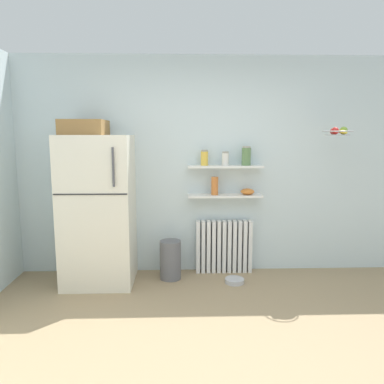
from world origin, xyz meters
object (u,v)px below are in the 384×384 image
storage_jar_2 (246,156)px  vase (215,186)px  storage_jar_0 (204,158)px  storage_jar_1 (225,159)px  refrigerator (98,207)px  radiator (224,246)px  trash_bin (170,260)px  pet_food_bowl (235,281)px  shelf_bowl (247,192)px  hanging_fruit_basket (338,132)px

storage_jar_2 → vase: storage_jar_2 is taller
storage_jar_0 → storage_jar_2: 0.49m
vase → storage_jar_1: bearing=0.0°
refrigerator → radiator: 1.58m
trash_bin → pet_food_bowl: 0.78m
refrigerator → storage_jar_2: refrigerator is taller
radiator → shelf_bowl: 0.74m
radiator → storage_jar_0: size_ratio=3.71×
radiator → pet_food_bowl: size_ratio=3.11×
pet_food_bowl → storage_jar_1: bearing=104.3°
vase → shelf_bowl: (0.39, 0.00, -0.07)m
refrigerator → radiator: size_ratio=2.69×
refrigerator → shelf_bowl: refrigerator is taller
radiator → storage_jar_0: (-0.25, -0.03, 1.09)m
storage_jar_0 → refrigerator: bearing=-169.1°
radiator → hanging_fruit_basket: 1.87m
refrigerator → pet_food_bowl: bearing=-3.6°
trash_bin → pet_food_bowl: size_ratio=2.09×
radiator → storage_jar_0: storage_jar_0 is taller
storage_jar_2 → trash_bin: (-0.90, -0.17, -1.20)m
storage_jar_2 → storage_jar_0: bearing=-180.0°
refrigerator → shelf_bowl: size_ratio=11.31×
trash_bin → pet_food_bowl: (0.74, -0.16, -0.20)m
storage_jar_0 → hanging_fruit_basket: bearing=-10.8°
storage_jar_1 → vase: 0.35m
radiator → shelf_bowl: shelf_bowl is taller
radiator → storage_jar_2: bearing=-6.9°
vase → shelf_bowl: size_ratio=1.32×
storage_jar_2 → trash_bin: bearing=-169.1°
storage_jar_2 → pet_food_bowl: size_ratio=1.03×
storage_jar_1 → pet_food_bowl: storage_jar_1 is taller
shelf_bowl → pet_food_bowl: shelf_bowl is taller
storage_jar_0 → shelf_bowl: size_ratio=1.13×
storage_jar_0 → hanging_fruit_basket: 1.51m
vase → shelf_bowl: 0.40m
storage_jar_0 → radiator: bearing=6.9°
storage_jar_2 → hanging_fruit_basket: size_ratio=0.69×
vase → pet_food_bowl: bearing=-58.0°
pet_food_bowl → refrigerator: bearing=176.4°
radiator → storage_jar_2: storage_jar_2 is taller
vase → hanging_fruit_basket: size_ratio=0.65×
vase → trash_bin: size_ratio=0.47×
storage_jar_2 → trash_bin: size_ratio=0.49×
radiator → pet_food_bowl: radiator is taller
refrigerator → storage_jar_2: 1.81m
hanging_fruit_basket → pet_food_bowl: bearing=-177.3°
hanging_fruit_basket → storage_jar_1: bearing=167.0°
radiator → shelf_bowl: (0.27, -0.03, 0.68)m
radiator → hanging_fruit_basket: (1.21, -0.31, 1.39)m
shelf_bowl → hanging_fruit_basket: (0.94, -0.28, 0.70)m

